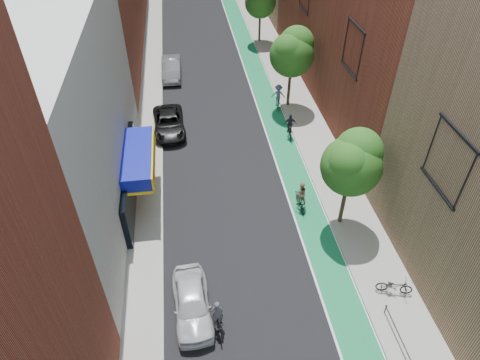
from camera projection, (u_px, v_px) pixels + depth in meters
name	position (u px, v px, depth m)	size (l,w,h in m)	color
bike_lane	(265.00, 96.00, 37.93)	(2.00, 68.00, 0.01)	#126843
sidewalk_left	(151.00, 103.00, 36.81)	(2.00, 68.00, 0.15)	gray
sidewalk_right	(292.00, 93.00, 38.15)	(3.00, 68.00, 0.15)	gray
building_left_white	(40.00, 124.00, 23.38)	(8.00, 20.00, 12.00)	silver
tree_near	(353.00, 162.00, 23.02)	(3.40, 3.36, 6.42)	#332619
tree_mid	(293.00, 51.00, 33.46)	(3.55, 3.53, 6.74)	#332619
parked_car_white	(192.00, 303.00, 20.81)	(1.77, 4.41, 1.50)	silver
parked_car_black	(169.00, 123.00, 33.22)	(2.34, 5.08, 1.41)	black
parked_car_silver	(171.00, 68.00, 40.31)	(1.71, 4.90, 1.61)	#909498
cyclist_lead	(218.00, 321.00, 20.16)	(0.79, 1.96, 2.02)	black
cyclist_lane_near	(300.00, 198.00, 26.52)	(0.79, 1.87, 1.95)	black
cyclist_lane_mid	(290.00, 129.00, 32.60)	(0.96, 1.80, 1.92)	black
cyclist_lane_far	(278.00, 97.00, 35.76)	(1.25, 1.60, 2.10)	black
parked_bike_near	(394.00, 286.00, 21.71)	(0.64, 1.83, 0.96)	black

